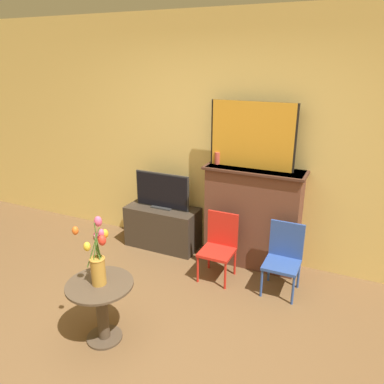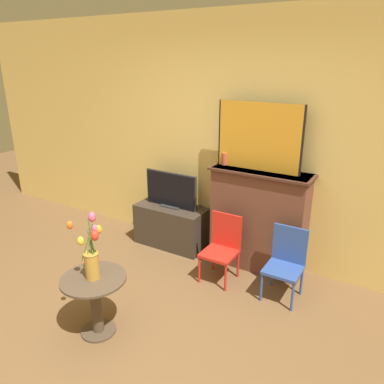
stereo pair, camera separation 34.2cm
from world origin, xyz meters
name	(u,v)px [view 1 (the left image)]	position (x,y,z in m)	size (l,w,h in m)	color
ground_plane	(125,372)	(0.00, 0.00, 0.00)	(14.00, 14.00, 0.00)	brown
wall_back	(227,140)	(0.00, 2.13, 1.35)	(8.00, 0.06, 2.70)	#E0BC66
fireplace_mantel	(252,216)	(0.39, 1.94, 0.57)	(1.07, 0.36, 1.12)	brown
painting	(252,136)	(0.33, 1.94, 1.46)	(0.90, 0.03, 0.69)	black
mantel_candle	(217,158)	(-0.04, 1.94, 1.19)	(0.06, 0.06, 0.13)	#CC4C3D
tv_stand	(163,227)	(-0.71, 1.88, 0.25)	(0.88, 0.40, 0.51)	#382D23
tv_monitor	(162,191)	(-0.71, 1.89, 0.72)	(0.70, 0.12, 0.43)	#2D2D2D
chair_red	(219,243)	(0.16, 1.54, 0.38)	(0.34, 0.34, 0.70)	red
chair_blue	(284,255)	(0.82, 1.57, 0.38)	(0.34, 0.34, 0.70)	#2D4C99
side_table	(101,303)	(-0.36, 0.23, 0.35)	(0.54, 0.54, 0.53)	#4C3D2D
vase_tulips	(98,258)	(-0.36, 0.23, 0.76)	(0.24, 0.19, 0.56)	#B78433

